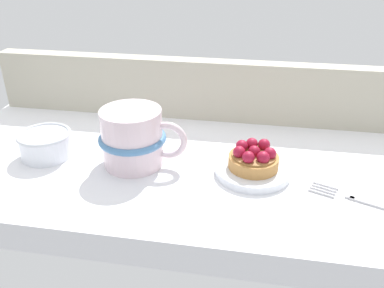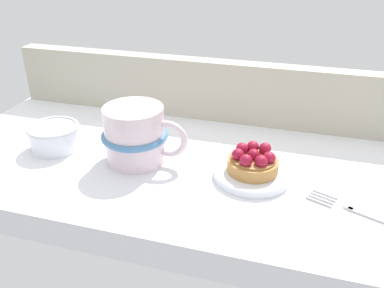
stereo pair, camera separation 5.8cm
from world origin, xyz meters
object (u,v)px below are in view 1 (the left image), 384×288
object	(u,v)px
dessert_plate	(253,171)
sugar_bowl	(45,144)
coffee_mug	(134,138)
dessert_fork	(377,205)
raspberry_tart	(254,158)

from	to	relation	value
dessert_plate	sugar_bowl	distance (cm)	32.40
coffee_mug	dessert_fork	bearing A→B (deg)	-8.82
raspberry_tart	sugar_bowl	distance (cm)	32.37
dessert_plate	sugar_bowl	size ratio (longest dim) A/B	1.33
raspberry_tart	sugar_bowl	bearing A→B (deg)	-179.78
raspberry_tart	dessert_fork	size ratio (longest dim) A/B	0.42
sugar_bowl	dessert_plate	bearing A→B (deg)	0.20
coffee_mug	dessert_fork	world-z (taller)	coffee_mug
dessert_plate	raspberry_tart	bearing A→B (deg)	76.37
dessert_fork	sugar_bowl	bearing A→B (deg)	173.94
dessert_fork	sugar_bowl	size ratio (longest dim) A/B	2.08
raspberry_tart	coffee_mug	world-z (taller)	coffee_mug
coffee_mug	dessert_fork	distance (cm)	34.74
raspberry_tart	dessert_fork	bearing A→B (deg)	-18.05
raspberry_tart	coffee_mug	distance (cm)	17.95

